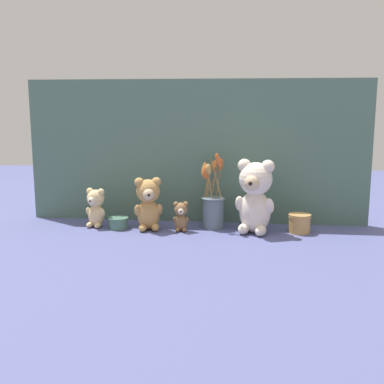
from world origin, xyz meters
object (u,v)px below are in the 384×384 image
(decorative_tin_tall, at_px, (119,223))
(decorative_tin_short, at_px, (299,223))
(flower_vase, at_px, (213,205))
(teddy_bear_tiny, at_px, (181,216))
(teddy_bear_medium, at_px, (148,203))
(teddy_bear_small, at_px, (96,207))
(teddy_bear_large, at_px, (255,195))

(decorative_tin_tall, height_order, decorative_tin_short, decorative_tin_short)
(flower_vase, bearing_deg, decorative_tin_tall, -171.96)
(teddy_bear_tiny, bearing_deg, flower_vase, 28.38)
(teddy_bear_medium, xyz_separation_m, teddy_bear_small, (-0.24, 0.02, -0.03))
(flower_vase, xyz_separation_m, decorative_tin_short, (0.36, -0.04, -0.06))
(teddy_bear_medium, distance_m, teddy_bear_small, 0.24)
(teddy_bear_medium, bearing_deg, flower_vase, 14.00)
(decorative_tin_short, bearing_deg, teddy_bear_medium, -177.45)
(decorative_tin_tall, bearing_deg, teddy_bear_tiny, -2.76)
(teddy_bear_tiny, xyz_separation_m, decorative_tin_tall, (-0.27, 0.01, -0.04))
(teddy_bear_medium, height_order, decorative_tin_short, teddy_bear_medium)
(teddy_bear_medium, relative_size, flower_vase, 0.68)
(teddy_bear_medium, bearing_deg, teddy_bear_large, 0.23)
(teddy_bear_small, relative_size, teddy_bear_tiny, 1.35)
(teddy_bear_small, bearing_deg, decorative_tin_short, 0.20)
(teddy_bear_small, distance_m, decorative_tin_tall, 0.12)
(teddy_bear_large, relative_size, teddy_bear_tiny, 2.42)
(teddy_bear_large, bearing_deg, teddy_bear_medium, -179.77)
(teddy_bear_small, xyz_separation_m, decorative_tin_short, (0.86, 0.00, -0.05))
(teddy_bear_large, bearing_deg, decorative_tin_tall, 179.16)
(teddy_bear_tiny, relative_size, decorative_tin_short, 1.37)
(teddy_bear_small, height_order, decorative_tin_short, teddy_bear_small)
(decorative_tin_tall, bearing_deg, flower_vase, 8.04)
(teddy_bear_large, relative_size, flower_vase, 0.92)
(teddy_bear_tiny, distance_m, decorative_tin_short, 0.49)
(teddy_bear_medium, height_order, flower_vase, flower_vase)
(teddy_bear_small, xyz_separation_m, decorative_tin_tall, (0.10, -0.01, -0.06))
(teddy_bear_medium, bearing_deg, teddy_bear_tiny, -1.17)
(teddy_bear_medium, xyz_separation_m, decorative_tin_tall, (-0.13, 0.01, -0.09))
(decorative_tin_tall, bearing_deg, teddy_bear_medium, -4.42)
(teddy_bear_large, xyz_separation_m, decorative_tin_short, (0.18, 0.03, -0.12))
(teddy_bear_medium, relative_size, teddy_bear_tiny, 1.78)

